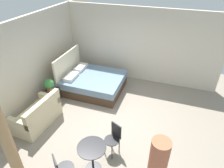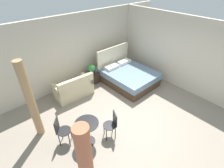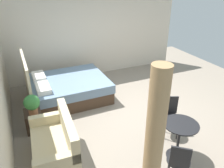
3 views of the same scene
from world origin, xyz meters
TOP-DOWN VIEW (x-y plane):
  - ground_plane at (0.00, 0.00)m, footprint 8.50×8.76m
  - wall_back at (0.00, 2.88)m, footprint 8.50×0.12m
  - wall_right at (2.75, 0.00)m, footprint 0.12×5.76m
  - bed at (1.37, 1.38)m, footprint 1.74×2.08m
  - couch at (-0.81, 2.08)m, footprint 1.39×0.79m
  - nightstand at (0.29, 2.36)m, footprint 0.44×0.35m
  - potted_plant at (0.19, 2.33)m, footprint 0.33×0.33m
  - vase at (0.41, 2.37)m, footprint 0.13×0.13m
  - balcony_table at (-1.63, -0.00)m, footprint 0.63×0.63m
  - cafe_chair_near_window at (-2.17, 0.44)m, footprint 0.53×0.53m
  - cafe_chair_near_couch at (-1.00, -0.28)m, footprint 0.48×0.48m
  - curtain_right at (-2.50, 1.20)m, footprint 0.21×0.21m

SIDE VIEW (x-z plane):
  - ground_plane at x=0.00m, z-range -0.02..0.00m
  - nightstand at x=0.29m, z-range 0.00..0.45m
  - couch at x=-0.81m, z-range -0.14..0.75m
  - bed at x=1.37m, z-range -0.34..0.98m
  - balcony_table at x=-1.63m, z-range 0.14..0.88m
  - cafe_chair_near_couch at x=-1.00m, z-range 0.09..0.94m
  - cafe_chair_near_window at x=-2.17m, z-range 0.09..0.96m
  - vase at x=0.41m, z-range 0.45..0.62m
  - potted_plant at x=0.19m, z-range 0.49..0.93m
  - curtain_right at x=-2.50m, z-range 0.00..2.36m
  - wall_back at x=0.00m, z-range 0.00..2.76m
  - wall_right at x=2.75m, z-range 0.00..2.76m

